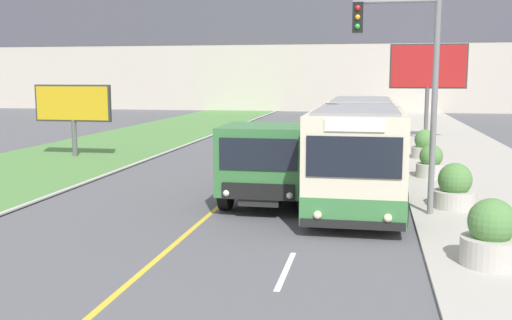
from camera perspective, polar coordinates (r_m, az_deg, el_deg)
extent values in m
cube|color=silver|center=(12.02, 2.86, -10.44)|extent=(0.12, 2.40, 0.01)
cube|color=silver|center=(16.42, 5.11, -5.40)|extent=(0.12, 2.40, 0.01)
cube|color=silver|center=(20.90, 6.39, -2.50)|extent=(0.12, 2.40, 0.01)
cube|color=silver|center=(25.43, 7.21, -0.63)|extent=(0.12, 2.40, 0.01)
cube|color=silver|center=(29.98, 7.79, 0.67)|extent=(0.12, 2.40, 0.01)
cube|color=silver|center=(34.54, 8.21, 1.63)|extent=(0.12, 2.40, 0.01)
cube|color=beige|center=(68.33, 7.40, 13.31)|extent=(80.00, 8.00, 20.32)
cube|color=#4C4C56|center=(64.39, 7.18, 14.10)|extent=(80.00, 0.04, 7.11)
cube|color=beige|center=(16.76, 9.55, 0.25)|extent=(2.48, 5.69, 2.59)
cube|color=#3D7F42|center=(16.91, 9.47, -2.93)|extent=(2.50, 5.71, 0.70)
cube|color=black|center=(16.71, 9.58, 1.57)|extent=(2.50, 5.24, 0.91)
cube|color=gray|center=(16.63, 9.65, 4.82)|extent=(2.11, 5.12, 0.08)
cube|color=beige|center=(23.31, 9.95, 2.41)|extent=(2.48, 5.69, 2.59)
cube|color=#3D7F42|center=(23.42, 9.89, 0.10)|extent=(2.50, 5.71, 0.70)
cube|color=black|center=(23.28, 9.97, 3.36)|extent=(2.50, 5.24, 0.91)
cube|color=gray|center=(23.22, 10.03, 5.70)|extent=(2.11, 5.12, 0.08)
cube|color=#474747|center=(20.03, 9.78, 1.51)|extent=(2.28, 0.90, 2.39)
cube|color=black|center=(13.87, 9.29, 0.27)|extent=(2.18, 0.04, 0.95)
cube|color=black|center=(14.16, 9.14, -6.11)|extent=(2.43, 0.06, 0.20)
sphere|color=#F4EAB2|center=(14.14, 5.89, -5.23)|extent=(0.20, 0.20, 0.20)
sphere|color=#F4EAB2|center=(14.10, 12.45, -5.42)|extent=(0.20, 0.20, 0.20)
cube|color=white|center=(13.79, 9.36, 3.27)|extent=(1.36, 0.04, 0.28)
cylinder|color=black|center=(15.45, 4.93, -4.37)|extent=(0.28, 1.00, 1.00)
cylinder|color=black|center=(15.39, 13.70, -4.61)|extent=(0.28, 1.00, 1.00)
cylinder|color=black|center=(18.79, 6.02, -2.15)|extent=(0.28, 1.00, 1.00)
cylinder|color=black|center=(18.74, 13.21, -2.35)|extent=(0.28, 1.00, 1.00)
cylinder|color=black|center=(24.05, 7.11, 0.07)|extent=(0.28, 1.00, 1.00)
cylinder|color=black|center=(24.01, 12.72, -0.08)|extent=(0.28, 1.00, 1.00)
cube|color=black|center=(19.29, 2.09, -2.01)|extent=(1.10, 6.91, 0.20)
cube|color=#38753D|center=(17.01, 0.99, 0.17)|extent=(2.44, 2.57, 1.87)
cube|color=black|center=(15.70, 0.17, 0.55)|extent=(2.08, 0.04, 0.84)
cube|color=black|center=(15.85, 0.17, -3.04)|extent=(1.95, 0.06, 0.44)
sphere|color=silver|center=(16.03, -2.85, -3.17)|extent=(0.18, 0.18, 0.18)
sphere|color=silver|center=(15.72, 3.23, -3.40)|extent=(0.18, 0.18, 0.18)
cube|color=#B7931E|center=(20.64, 2.69, -0.90)|extent=(2.32, 4.09, 0.12)
cube|color=#B7931E|center=(20.74, -0.31, 0.84)|extent=(0.12, 4.09, 1.33)
cube|color=#B7931E|center=(20.43, 5.76, 0.69)|extent=(0.12, 4.09, 1.33)
cube|color=#B7931E|center=(18.61, 1.83, 0.01)|extent=(2.32, 0.12, 1.33)
cube|color=#B7931E|center=(22.50, 3.43, 1.40)|extent=(2.32, 0.12, 1.33)
cube|color=#B7931E|center=(18.51, 1.84, 2.42)|extent=(2.32, 0.12, 0.24)
cylinder|color=black|center=(17.15, -2.87, -3.03)|extent=(0.30, 1.04, 1.04)
cylinder|color=black|center=(16.76, 4.63, -3.31)|extent=(0.30, 1.04, 1.04)
cylinder|color=black|center=(21.04, -0.26, -0.96)|extent=(0.30, 1.04, 1.04)
cylinder|color=black|center=(20.73, 5.85, -1.14)|extent=(0.30, 1.04, 1.04)
cube|color=#2D4784|center=(32.31, 6.01, 2.10)|extent=(1.80, 4.30, 0.61)
cube|color=black|center=(32.36, 6.04, 3.24)|extent=(1.53, 2.37, 0.65)
cylinder|color=black|center=(31.13, 4.31, 1.57)|extent=(0.18, 0.62, 0.62)
cylinder|color=black|center=(30.99, 7.29, 1.49)|extent=(0.18, 0.62, 0.62)
cylinder|color=black|center=(33.68, 4.82, 2.05)|extent=(0.18, 0.62, 0.62)
cylinder|color=black|center=(33.55, 7.57, 1.99)|extent=(0.18, 0.62, 0.62)
cylinder|color=slate|center=(16.63, 16.62, 5.16)|extent=(0.16, 0.16, 6.14)
cylinder|color=slate|center=(16.65, 13.11, 14.50)|extent=(2.20, 0.10, 0.10)
cube|color=black|center=(16.61, 9.67, 13.22)|extent=(0.28, 0.24, 0.80)
sphere|color=red|center=(16.50, 9.68, 14.10)|extent=(0.14, 0.14, 0.14)
sphere|color=orange|center=(16.48, 9.66, 13.27)|extent=(0.14, 0.14, 0.14)
sphere|color=green|center=(16.46, 9.64, 12.43)|extent=(0.14, 0.14, 0.14)
cylinder|color=#59595B|center=(37.00, 15.92, 4.26)|extent=(0.24, 0.24, 3.13)
cube|color=#333333|center=(36.94, 16.09, 8.58)|extent=(4.43, 0.20, 2.61)
cube|color=#AD1E1E|center=(36.83, 16.10, 8.58)|extent=(4.27, 0.02, 2.45)
cylinder|color=#59595B|center=(29.51, -16.90, 1.99)|extent=(0.24, 0.24, 1.75)
cube|color=#333333|center=(29.39, -17.03, 5.20)|extent=(3.74, 0.20, 1.72)
cube|color=gold|center=(29.30, -17.13, 5.19)|extent=(3.58, 0.02, 1.56)
cylinder|color=#B7B2A8|center=(12.87, 21.42, -8.10)|extent=(1.17, 1.17, 0.55)
sphere|color=#518442|center=(12.73, 21.56, -5.50)|extent=(0.94, 0.94, 0.94)
cylinder|color=#B7B2A8|center=(17.95, 18.35, -3.58)|extent=(1.19, 1.19, 0.49)
sphere|color=#518442|center=(17.85, 18.43, -1.78)|extent=(0.95, 0.95, 0.95)
cylinder|color=#B7B2A8|center=(23.09, 16.29, -0.96)|extent=(1.06, 1.06, 0.50)
sphere|color=#518442|center=(23.01, 16.35, 0.38)|extent=(0.85, 0.85, 0.85)
cylinder|color=#B7B2A8|center=(28.31, 15.76, 0.69)|extent=(1.19, 1.19, 0.51)
sphere|color=#518442|center=(28.25, 15.81, 1.86)|extent=(0.95, 0.95, 0.95)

